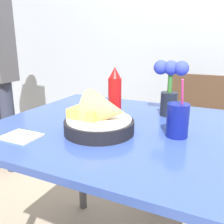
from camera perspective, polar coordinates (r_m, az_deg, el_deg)
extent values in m
cube|color=#9EA8B7|center=(2.18, 16.70, 21.02)|extent=(7.00, 0.06, 2.60)
cube|color=#334C9E|center=(1.00, 1.59, -3.61)|extent=(0.97, 0.85, 0.02)
cylinder|color=#4C4C51|center=(1.63, -6.97, -10.20)|extent=(0.05, 0.05, 0.74)
cylinder|color=#473323|center=(1.70, 9.17, -15.00)|extent=(0.03, 0.03, 0.43)
cylinder|color=#473323|center=(1.66, 21.71, -16.98)|extent=(0.03, 0.03, 0.43)
cylinder|color=#473323|center=(2.01, 12.22, -10.05)|extent=(0.03, 0.03, 0.43)
cylinder|color=#473323|center=(1.97, 22.62, -11.53)|extent=(0.03, 0.03, 0.43)
cube|color=#473323|center=(1.73, 17.03, -6.65)|extent=(0.40, 0.40, 0.02)
cube|color=#473323|center=(1.84, 18.52, 1.71)|extent=(0.40, 0.03, 0.41)
cylinder|color=black|center=(0.91, -2.95, -3.31)|extent=(0.25, 0.25, 0.05)
cylinder|color=white|center=(0.90, -2.97, -1.66)|extent=(0.23, 0.23, 0.01)
cone|color=tan|center=(0.87, -1.18, 0.43)|extent=(0.14, 0.14, 0.14)
cube|color=#E5C14C|center=(0.90, -5.85, -0.42)|extent=(0.11, 0.09, 0.04)
cylinder|color=red|center=(1.12, 0.64, 3.56)|extent=(0.06, 0.06, 0.16)
cone|color=red|center=(1.10, 0.65, 9.02)|extent=(0.05, 0.05, 0.05)
cylinder|color=navy|center=(0.89, 14.76, -1.86)|extent=(0.08, 0.08, 0.12)
cylinder|color=black|center=(0.89, 14.71, -2.44)|extent=(0.07, 0.07, 0.10)
cylinder|color=#EA3884|center=(0.87, 15.74, 1.34)|extent=(0.01, 0.07, 0.19)
cylinder|color=black|center=(1.14, 12.83, 1.82)|extent=(0.07, 0.07, 0.10)
cylinder|color=#33722D|center=(1.12, 13.14, 6.76)|extent=(0.02, 0.02, 0.09)
sphere|color=blue|center=(1.11, 13.34, 9.80)|extent=(0.06, 0.06, 0.06)
sphere|color=blue|center=(1.12, 11.11, 9.98)|extent=(0.06, 0.06, 0.06)
sphere|color=blue|center=(1.10, 15.60, 9.60)|extent=(0.06, 0.06, 0.06)
cube|color=white|center=(0.92, -20.07, -5.27)|extent=(0.12, 0.10, 0.01)
cylinder|color=#2D3347|center=(2.25, -22.39, -3.30)|extent=(0.11, 0.11, 0.77)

